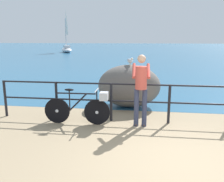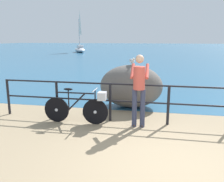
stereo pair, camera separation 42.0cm
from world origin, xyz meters
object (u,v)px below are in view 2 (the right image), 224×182
breakwater_boulder_main (131,86)px  person_at_railing (139,87)px  seagull (132,60)px  bicycle (81,106)px  sailboat (80,48)px

breakwater_boulder_main → person_at_railing: bearing=-77.1°
person_at_railing → seagull: size_ratio=5.56×
person_at_railing → breakwater_boulder_main: (-0.40, 1.74, -0.32)m
bicycle → seagull: size_ratio=5.31×
breakwater_boulder_main → sailboat: 30.21m
seagull → sailboat: bearing=168.6°
bicycle → person_at_railing: 1.55m
bicycle → seagull: 2.32m
sailboat → person_at_railing: bearing=172.5°
bicycle → sailboat: 31.54m
breakwater_boulder_main → sailboat: sailboat is taller
seagull → sailboat: 30.25m
bicycle → seagull: bearing=57.9°
person_at_railing → bicycle: bearing=90.7°
bicycle → sailboat: bearing=107.7°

